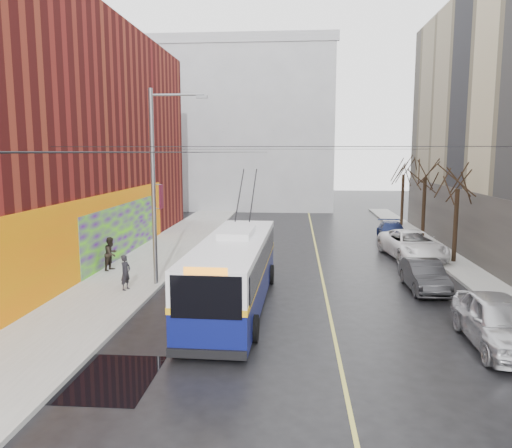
# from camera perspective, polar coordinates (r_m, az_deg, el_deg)

# --- Properties ---
(ground) EXTENTS (140.00, 140.00, 0.00)m
(ground) POSITION_cam_1_polar(r_m,az_deg,el_deg) (13.63, 3.70, -18.88)
(ground) COLOR black
(ground) RESTS_ON ground
(sidewalk_left) EXTENTS (4.00, 60.00, 0.15)m
(sidewalk_left) POSITION_cam_1_polar(r_m,az_deg,el_deg) (26.19, -13.74, -5.55)
(sidewalk_left) COLOR gray
(sidewalk_left) RESTS_ON ground
(sidewalk_right) EXTENTS (2.00, 60.00, 0.15)m
(sidewalk_right) POSITION_cam_1_polar(r_m,az_deg,el_deg) (26.43, 24.15, -5.92)
(sidewalk_right) COLOR gray
(sidewalk_right) RESTS_ON ground
(lane_line) EXTENTS (0.12, 50.00, 0.01)m
(lane_line) POSITION_cam_1_polar(r_m,az_deg,el_deg) (26.89, 7.37, -5.18)
(lane_line) COLOR #BFB74C
(lane_line) RESTS_ON ground
(building_far) EXTENTS (20.50, 12.10, 18.00)m
(building_far) POSITION_cam_1_polar(r_m,az_deg,el_deg) (57.52, -1.60, 11.02)
(building_far) COLOR gray
(building_far) RESTS_ON ground
(streetlight_pole) EXTENTS (2.65, 0.60, 9.00)m
(streetlight_pole) POSITION_cam_1_polar(r_m,az_deg,el_deg) (23.04, -11.29, 4.69)
(streetlight_pole) COLOR slate
(streetlight_pole) RESTS_ON ground
(catenary_wires) EXTENTS (18.00, 60.00, 0.22)m
(catenary_wires) POSITION_cam_1_polar(r_m,az_deg,el_deg) (27.03, -1.13, 8.31)
(catenary_wires) COLOR black
(tree_near) EXTENTS (3.20, 3.20, 6.40)m
(tree_near) POSITION_cam_1_polar(r_m,az_deg,el_deg) (29.52, 22.13, 5.23)
(tree_near) COLOR black
(tree_near) RESTS_ON ground
(tree_mid) EXTENTS (3.20, 3.20, 6.68)m
(tree_mid) POSITION_cam_1_polar(r_m,az_deg,el_deg) (36.25, 18.83, 6.28)
(tree_mid) COLOR black
(tree_mid) RESTS_ON ground
(tree_far) EXTENTS (3.20, 3.20, 6.57)m
(tree_far) POSITION_cam_1_polar(r_m,az_deg,el_deg) (43.07, 16.54, 6.47)
(tree_far) COLOR black
(tree_far) RESTS_ON ground
(puddle) EXTENTS (2.63, 3.14, 0.01)m
(puddle) POSITION_cam_1_polar(r_m,az_deg,el_deg) (15.02, -16.75, -16.52)
(puddle) COLOR black
(puddle) RESTS_ON ground
(pigeons_flying) EXTENTS (2.61, 2.19, 0.41)m
(pigeons_flying) POSITION_cam_1_polar(r_m,az_deg,el_deg) (21.64, -1.60, 10.84)
(pigeons_flying) COLOR slate
(trolleybus) EXTENTS (2.87, 11.42, 5.38)m
(trolleybus) POSITION_cam_1_polar(r_m,az_deg,el_deg) (20.08, -2.52, -5.35)
(trolleybus) COLOR #0A104F
(trolleybus) RESTS_ON ground
(parked_car_a) EXTENTS (2.10, 4.95, 1.67)m
(parked_car_a) POSITION_cam_1_polar(r_m,az_deg,el_deg) (17.99, 26.03, -10.00)
(parked_car_a) COLOR silver
(parked_car_a) RESTS_ON ground
(parked_car_b) EXTENTS (1.49, 4.17, 1.37)m
(parked_car_b) POSITION_cam_1_polar(r_m,az_deg,el_deg) (23.83, 18.67, -5.61)
(parked_car_b) COLOR #242426
(parked_car_b) RESTS_ON ground
(parked_car_c) EXTENTS (3.43, 6.18, 1.64)m
(parked_car_c) POSITION_cam_1_polar(r_m,az_deg,el_deg) (30.68, 17.43, -2.27)
(parked_car_c) COLOR white
(parked_car_c) RESTS_ON ground
(parked_car_d) EXTENTS (2.21, 4.74, 1.34)m
(parked_car_d) POSITION_cam_1_polar(r_m,az_deg,el_deg) (36.23, 15.29, -0.86)
(parked_car_d) COLOR navy
(parked_car_d) RESTS_ON ground
(following_car) EXTENTS (1.93, 4.08, 1.35)m
(following_car) POSITION_cam_1_polar(r_m,az_deg,el_deg) (31.37, -3.67, -1.95)
(following_car) COLOR #ADAEB2
(following_car) RESTS_ON ground
(pedestrian_a) EXTENTS (0.52, 0.65, 1.56)m
(pedestrian_a) POSITION_cam_1_polar(r_m,az_deg,el_deg) (22.88, -14.68, -5.38)
(pedestrian_a) COLOR black
(pedestrian_a) RESTS_ON sidewalk_left
(pedestrian_b) EXTENTS (0.84, 0.98, 1.73)m
(pedestrian_b) POSITION_cam_1_polar(r_m,az_deg,el_deg) (26.80, -16.24, -3.28)
(pedestrian_b) COLOR black
(pedestrian_b) RESTS_ON sidewalk_left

